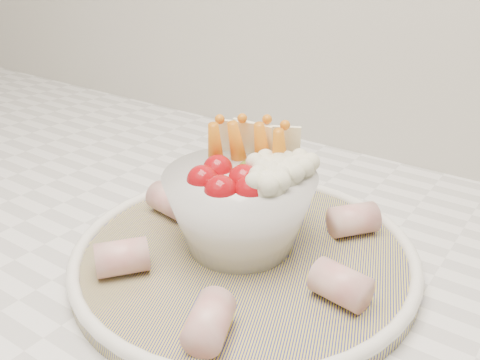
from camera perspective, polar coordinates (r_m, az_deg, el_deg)
The scene contains 3 objects.
serving_platter at distance 0.51m, azimuth 0.47°, elevation -8.00°, with size 0.41×0.41×0.02m.
veggie_bowl at distance 0.49m, azimuth 0.29°, elevation -2.46°, with size 0.14×0.14×0.11m.
cured_meat_rolls at distance 0.50m, azimuth 0.48°, elevation -6.13°, with size 0.26×0.27×0.03m.
Camera 1 is at (0.25, 1.08, 1.21)m, focal length 40.00 mm.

